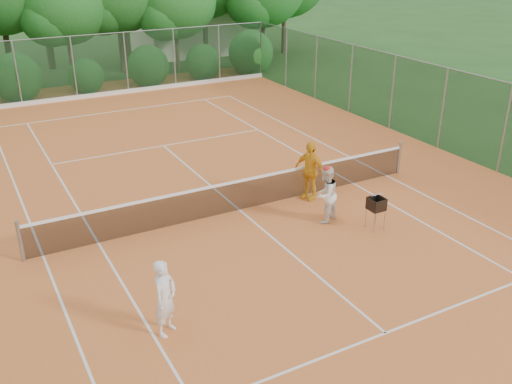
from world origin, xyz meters
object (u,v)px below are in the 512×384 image
at_px(player_white, 165,298).
at_px(ball_hopper, 376,205).
at_px(player_center_grp, 326,194).
at_px(player_yellow, 310,171).

relative_size(player_white, ball_hopper, 1.80).
relative_size(player_center_grp, player_yellow, 0.92).
bearing_deg(ball_hopper, player_white, 177.10).
height_order(player_white, ball_hopper, player_white).
bearing_deg(player_center_grp, ball_hopper, -47.43).
height_order(player_center_grp, ball_hopper, player_center_grp).
distance_m(player_center_grp, ball_hopper, 1.39).
height_order(player_center_grp, player_yellow, player_yellow).
height_order(player_white, player_center_grp, player_center_grp).
distance_m(player_white, player_center_grp, 6.13).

